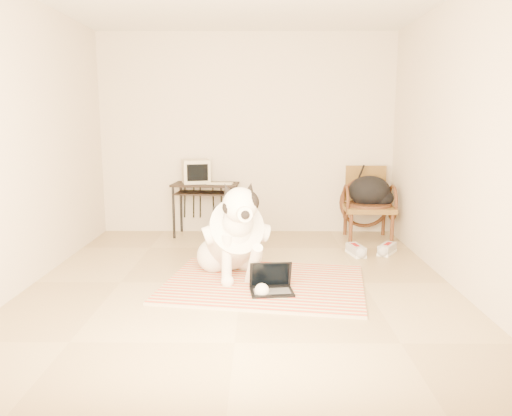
{
  "coord_description": "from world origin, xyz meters",
  "views": [
    {
      "loc": [
        0.17,
        -4.61,
        1.56
      ],
      "look_at": [
        0.14,
        0.15,
        0.71
      ],
      "focal_mm": 35.0,
      "sensor_mm": 36.0,
      "label": 1
    }
  ],
  "objects_px": {
    "laptop": "(271,285)",
    "crt_monitor": "(196,171)",
    "rattan_chair": "(368,203)",
    "dog": "(234,237)",
    "pc_tower": "(223,222)",
    "computer_desk": "(205,191)",
    "backpack": "(371,192)"
  },
  "relations": [
    {
      "from": "crt_monitor",
      "to": "pc_tower",
      "type": "bearing_deg",
      "value": -10.07
    },
    {
      "from": "computer_desk",
      "to": "backpack",
      "type": "distance_m",
      "value": 2.18
    },
    {
      "from": "pc_tower",
      "to": "rattan_chair",
      "type": "height_order",
      "value": "rattan_chair"
    },
    {
      "from": "laptop",
      "to": "computer_desk",
      "type": "height_order",
      "value": "computer_desk"
    },
    {
      "from": "pc_tower",
      "to": "rattan_chair",
      "type": "xyz_separation_m",
      "value": [
        1.91,
        -0.13,
        0.29
      ]
    },
    {
      "from": "laptop",
      "to": "crt_monitor",
      "type": "xyz_separation_m",
      "value": [
        -0.96,
        2.33,
        0.78
      ]
    },
    {
      "from": "computer_desk",
      "to": "dog",
      "type": "bearing_deg",
      "value": -75.38
    },
    {
      "from": "dog",
      "to": "computer_desk",
      "type": "height_order",
      "value": "dog"
    },
    {
      "from": "dog",
      "to": "crt_monitor",
      "type": "bearing_deg",
      "value": 107.84
    },
    {
      "from": "dog",
      "to": "backpack",
      "type": "relative_size",
      "value": 2.31
    },
    {
      "from": "computer_desk",
      "to": "pc_tower",
      "type": "distance_m",
      "value": 0.48
    },
    {
      "from": "crt_monitor",
      "to": "backpack",
      "type": "height_order",
      "value": "crt_monitor"
    },
    {
      "from": "crt_monitor",
      "to": "computer_desk",
      "type": "bearing_deg",
      "value": -21.16
    },
    {
      "from": "laptop",
      "to": "computer_desk",
      "type": "distance_m",
      "value": 2.49
    },
    {
      "from": "laptop",
      "to": "computer_desk",
      "type": "relative_size",
      "value": 0.46
    },
    {
      "from": "pc_tower",
      "to": "rattan_chair",
      "type": "distance_m",
      "value": 1.94
    },
    {
      "from": "laptop",
      "to": "backpack",
      "type": "xyz_separation_m",
      "value": [
        1.35,
        2.13,
        0.53
      ]
    },
    {
      "from": "laptop",
      "to": "crt_monitor",
      "type": "distance_m",
      "value": 2.64
    },
    {
      "from": "backpack",
      "to": "laptop",
      "type": "bearing_deg",
      "value": -122.37
    },
    {
      "from": "laptop",
      "to": "crt_monitor",
      "type": "relative_size",
      "value": 0.98
    },
    {
      "from": "dog",
      "to": "pc_tower",
      "type": "height_order",
      "value": "dog"
    },
    {
      "from": "dog",
      "to": "laptop",
      "type": "xyz_separation_m",
      "value": [
        0.36,
        -0.47,
        -0.32
      ]
    },
    {
      "from": "rattan_chair",
      "to": "crt_monitor",
      "type": "bearing_deg",
      "value": 175.13
    },
    {
      "from": "dog",
      "to": "backpack",
      "type": "xyz_separation_m",
      "value": [
        1.71,
        1.65,
        0.21
      ]
    },
    {
      "from": "pc_tower",
      "to": "dog",
      "type": "bearing_deg",
      "value": -82.19
    },
    {
      "from": "computer_desk",
      "to": "backpack",
      "type": "xyz_separation_m",
      "value": [
        2.18,
        -0.16,
        0.01
      ]
    },
    {
      "from": "rattan_chair",
      "to": "backpack",
      "type": "xyz_separation_m",
      "value": [
        0.04,
        -0.01,
        0.15
      ]
    },
    {
      "from": "computer_desk",
      "to": "rattan_chair",
      "type": "relative_size",
      "value": 0.95
    },
    {
      "from": "computer_desk",
      "to": "crt_monitor",
      "type": "bearing_deg",
      "value": 158.84
    },
    {
      "from": "crt_monitor",
      "to": "pc_tower",
      "type": "distance_m",
      "value": 0.77
    },
    {
      "from": "crt_monitor",
      "to": "rattan_chair",
      "type": "xyz_separation_m",
      "value": [
        2.27,
        -0.19,
        -0.39
      ]
    },
    {
      "from": "rattan_chair",
      "to": "backpack",
      "type": "height_order",
      "value": "rattan_chair"
    }
  ]
}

